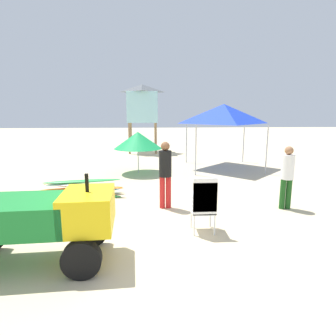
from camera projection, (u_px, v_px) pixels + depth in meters
The scene contains 9 objects.
ground at pixel (137, 242), 5.54m from camera, with size 80.00×80.00×0.00m, color beige.
utility_cart at pixel (38, 218), 4.65m from camera, with size 2.61×1.41×1.50m.
stacked_plastic_chairs at pixel (204, 201), 5.83m from camera, with size 0.48×0.48×1.20m.
surfboard_pile at pixel (81, 188), 8.55m from camera, with size 2.71×0.98×0.48m.
lifeguard_near_left at pixel (287, 174), 7.29m from camera, with size 0.32×0.32×1.63m.
lifeguard_near_center at pixel (165, 170), 7.34m from camera, with size 0.32×0.32×1.74m.
popup_canopy at pixel (224, 114), 12.42m from camera, with size 2.90×2.90×2.80m.
lifeguard_tower at pixel (142, 103), 17.33m from camera, with size 1.98×1.98×4.09m.
beach_umbrella_left at pixel (138, 140), 11.53m from camera, with size 1.94×1.94×1.69m.
Camera 1 is at (0.27, -5.18, 2.48)m, focal length 30.65 mm.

